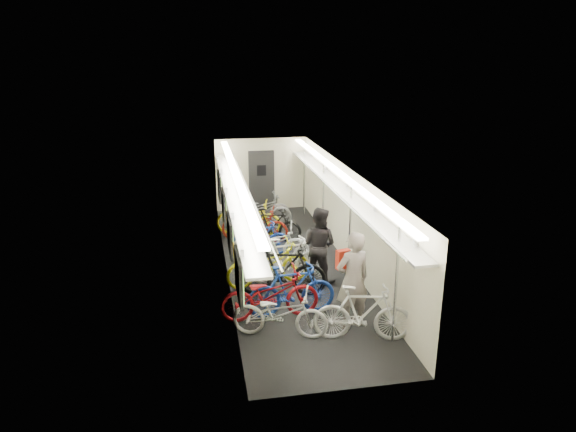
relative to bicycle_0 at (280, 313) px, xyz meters
name	(u,v)px	position (x,y,z in m)	size (l,w,h in m)	color
train_car_shell	(268,195)	(0.36, 3.95, 1.19)	(10.00, 10.00, 10.00)	black
bicycle_0	(280,313)	(0.00, 0.00, 0.00)	(0.62, 1.77, 0.93)	silver
bicycle_1	(291,290)	(0.35, 0.76, 0.08)	(0.51, 1.80, 1.08)	#1B3EA6
bicycle_2	(270,295)	(-0.09, 0.70, 0.05)	(0.68, 1.95, 1.03)	maroon
bicycle_3	(282,271)	(0.30, 1.66, 0.12)	(0.55, 1.94, 1.16)	black
bicycle_4	(268,264)	(0.09, 2.24, 0.04)	(0.68, 1.94, 1.02)	yellow
bicycle_5	(286,260)	(0.53, 2.35, 0.07)	(0.51, 1.79, 1.08)	white
bicycle_6	(270,243)	(0.34, 3.53, 0.04)	(0.68, 1.94, 1.02)	silver
bicycle_7	(260,239)	(0.14, 4.02, 0.00)	(0.44, 1.56, 0.94)	navy
bicycle_8	(255,225)	(0.13, 5.12, 0.03)	(0.65, 1.88, 0.99)	maroon
bicycle_9	(272,226)	(0.58, 4.94, 0.03)	(0.46, 1.64, 0.98)	black
bicycle_10	(248,218)	(0.02, 5.78, 0.03)	(0.66, 1.88, 0.99)	yellow
bicycle_11	(363,313)	(1.45, -0.40, 0.07)	(0.51, 1.80, 1.08)	silver
bicycle_12	(258,214)	(0.31, 5.95, 0.08)	(0.73, 2.09, 1.10)	slate
bicycle_14	(260,209)	(0.47, 6.59, 0.02)	(0.64, 1.84, 0.97)	slate
passenger_near	(353,280)	(1.40, 0.13, 0.49)	(0.70, 0.46, 1.91)	slate
passenger_mid	(319,245)	(1.26, 2.27, 0.41)	(0.85, 0.66, 1.76)	black
backpack	(343,259)	(1.28, 0.39, 0.81)	(0.26, 0.14, 0.38)	#A72010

